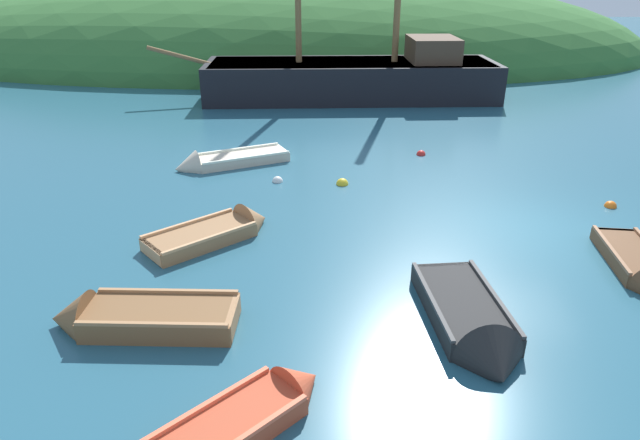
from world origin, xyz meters
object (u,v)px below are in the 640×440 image
buoy_yellow (342,184)px  buoy_orange (610,207)px  rowboat_center (223,163)px  buoy_white (278,182)px  rowboat_far (220,232)px  rowboat_outer_left (134,320)px  sailing_ship (354,85)px  buoy_red (421,155)px  rowboat_portside (639,270)px  rowboat_outer_right (251,417)px  rowboat_near_dock (472,328)px

buoy_yellow → buoy_orange: 7.43m
rowboat_center → buoy_white: 2.41m
rowboat_far → buoy_orange: size_ratio=9.55×
rowboat_center → rowboat_outer_left: size_ratio=1.12×
sailing_ship → buoy_orange: bearing=113.2°
rowboat_outer_left → rowboat_far: rowboat_outer_left is taller
buoy_yellow → buoy_red: bearing=45.4°
rowboat_center → rowboat_portside: 12.20m
rowboat_portside → buoy_white: (-8.13, 5.46, -0.09)m
rowboat_portside → sailing_ship: bearing=-156.2°
rowboat_portside → buoy_yellow: (-6.18, 5.24, -0.09)m
sailing_ship → buoy_yellow: bearing=83.2°
rowboat_outer_right → buoy_orange: 11.87m
rowboat_outer_left → buoy_yellow: size_ratio=9.21×
rowboat_far → buoy_yellow: rowboat_far is taller
rowboat_outer_right → buoy_white: bearing=47.5°
buoy_red → rowboat_near_dock: bearing=-93.9°
rowboat_portside → rowboat_outer_right: 8.89m
rowboat_portside → rowboat_far: 9.40m
buoy_red → buoy_white: bearing=-151.1°
sailing_ship → buoy_red: (1.91, -8.81, -0.64)m
rowboat_far → rowboat_outer_right: bearing=-117.7°
rowboat_center → buoy_red: rowboat_center is taller
buoy_orange → rowboat_outer_right: bearing=-138.3°
buoy_yellow → buoy_red: size_ratio=1.17×
buoy_red → buoy_yellow: bearing=-134.6°
rowboat_outer_right → buoy_red: bearing=25.8°
rowboat_far → rowboat_center: bearing=57.1°
rowboat_far → buoy_orange: (10.31, 1.87, -0.10)m
rowboat_near_dock → buoy_red: size_ratio=11.00×
rowboat_center → buoy_yellow: bearing=130.5°
rowboat_outer_right → buoy_white: rowboat_outer_right is taller
rowboat_portside → buoy_red: 8.77m
buoy_yellow → buoy_white: buoy_yellow is taller
rowboat_center → rowboat_near_dock: size_ratio=1.09×
buoy_yellow → rowboat_center: bearing=156.0°
sailing_ship → rowboat_near_dock: size_ratio=4.75×
rowboat_near_dock → buoy_orange: rowboat_near_dock is taller
sailing_ship → rowboat_center: size_ratio=4.34×
rowboat_near_dock → buoy_red: 10.27m
sailing_ship → rowboat_outer_right: size_ratio=6.06×
rowboat_portside → rowboat_near_dock: 4.61m
rowboat_center → buoy_yellow: 4.21m
sailing_ship → rowboat_far: 15.69m
rowboat_center → sailing_ship: bearing=-141.0°
buoy_orange → buoy_red: bearing=134.7°
rowboat_center → buoy_orange: bearing=137.7°
buoy_orange → rowboat_center: bearing=163.2°
rowboat_center → buoy_white: size_ratio=11.68×
rowboat_outer_right → rowboat_far: size_ratio=0.88×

